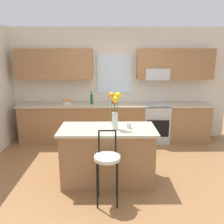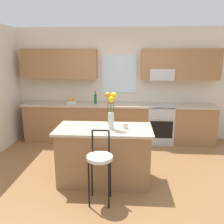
% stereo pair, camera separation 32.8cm
% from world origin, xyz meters
% --- Properties ---
extents(ground_plane, '(14.00, 14.00, 0.00)m').
position_xyz_m(ground_plane, '(0.00, 0.00, 0.00)').
color(ground_plane, olive).
extents(back_wall_assembly, '(5.60, 0.50, 2.70)m').
position_xyz_m(back_wall_assembly, '(0.02, 1.98, 1.51)').
color(back_wall_assembly, beige).
rests_on(back_wall_assembly, ground).
extents(counter_run, '(4.56, 0.64, 0.92)m').
position_xyz_m(counter_run, '(-0.00, 1.70, 0.47)').
color(counter_run, '#996B42').
rests_on(counter_run, ground).
extents(sink_faucet, '(0.02, 0.13, 0.23)m').
position_xyz_m(sink_faucet, '(-0.14, 1.84, 1.06)').
color(sink_faucet, '#B7BABC').
rests_on(sink_faucet, counter_run).
extents(oven_range, '(0.60, 0.64, 0.92)m').
position_xyz_m(oven_range, '(0.99, 1.68, 0.46)').
color(oven_range, '#B7BABC').
rests_on(oven_range, ground).
extents(kitchen_island, '(1.53, 0.75, 0.92)m').
position_xyz_m(kitchen_island, '(-0.16, -0.21, 0.46)').
color(kitchen_island, '#996B42').
rests_on(kitchen_island, ground).
extents(bar_stool_near, '(0.36, 0.36, 1.04)m').
position_xyz_m(bar_stool_near, '(-0.16, -0.79, 0.64)').
color(bar_stool_near, black).
rests_on(bar_stool_near, ground).
extents(flower_vase, '(0.19, 0.16, 0.59)m').
position_xyz_m(flower_vase, '(-0.04, -0.24, 1.28)').
color(flower_vase, silver).
rests_on(flower_vase, kitchen_island).
extents(mug_ceramic, '(0.08, 0.08, 0.09)m').
position_xyz_m(mug_ceramic, '(0.18, -0.20, 0.97)').
color(mug_ceramic, silver).
rests_on(mug_ceramic, kitchen_island).
extents(fruit_bowl_oranges, '(0.24, 0.24, 0.13)m').
position_xyz_m(fruit_bowl_oranges, '(-1.14, 1.70, 0.96)').
color(fruit_bowl_oranges, silver).
rests_on(fruit_bowl_oranges, counter_run).
extents(bottle_olive_oil, '(0.06, 0.06, 0.30)m').
position_xyz_m(bottle_olive_oil, '(-0.55, 1.70, 1.04)').
color(bottle_olive_oil, '#1E5923').
rests_on(bottle_olive_oil, counter_run).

